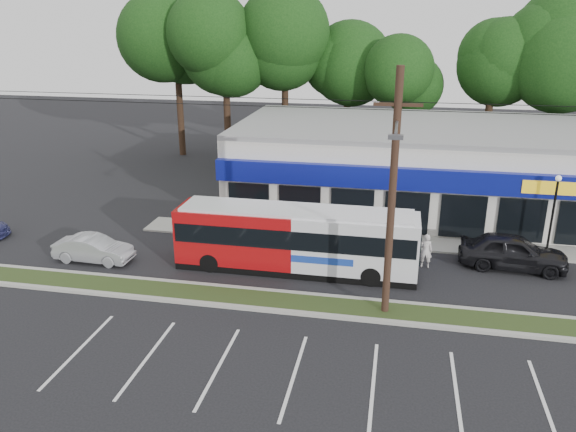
% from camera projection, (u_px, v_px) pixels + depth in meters
% --- Properties ---
extents(ground, '(120.00, 120.00, 0.00)m').
position_uv_depth(ground, '(310.00, 318.00, 22.98)').
color(ground, black).
rests_on(ground, ground).
extents(grass_strip, '(40.00, 1.60, 0.12)m').
position_uv_depth(grass_strip, '(313.00, 305.00, 23.88)').
color(grass_strip, '#2B3C18').
rests_on(grass_strip, ground).
extents(curb_south, '(40.00, 0.25, 0.14)m').
position_uv_depth(curb_south, '(310.00, 314.00, 23.09)').
color(curb_south, '#9E9E93').
rests_on(curb_south, ground).
extents(curb_north, '(40.00, 0.25, 0.14)m').
position_uv_depth(curb_north, '(316.00, 295.00, 24.66)').
color(curb_north, '#9E9E93').
rests_on(curb_north, ground).
extents(sidewalk, '(32.00, 2.20, 0.10)m').
position_uv_depth(sidewalk, '(427.00, 244.00, 30.36)').
color(sidewalk, '#9E9E93').
rests_on(sidewalk, ground).
extents(strip_mall, '(25.00, 12.55, 5.30)m').
position_uv_depth(strip_mall, '(435.00, 166.00, 35.79)').
color(strip_mall, beige).
rests_on(strip_mall, ground).
extents(utility_pole, '(50.00, 2.77, 10.00)m').
position_uv_depth(utility_pole, '(388.00, 188.00, 21.50)').
color(utility_pole, black).
rests_on(utility_pole, ground).
extents(lamp_post, '(0.30, 0.30, 4.25)m').
position_uv_depth(lamp_post, '(554.00, 206.00, 28.20)').
color(lamp_post, black).
rests_on(lamp_post, ground).
extents(tree_line, '(46.76, 6.76, 11.83)m').
position_uv_depth(tree_line, '(415.00, 61.00, 43.47)').
color(tree_line, black).
rests_on(tree_line, ground).
extents(metrobus, '(11.57, 2.48, 3.11)m').
position_uv_depth(metrobus, '(296.00, 238.00, 26.85)').
color(metrobus, '#A00C0F').
rests_on(metrobus, ground).
extents(car_dark, '(5.22, 2.46, 1.72)m').
position_uv_depth(car_dark, '(513.00, 251.00, 27.27)').
color(car_dark, black).
rests_on(car_dark, ground).
extents(car_silver, '(4.00, 1.48, 1.31)m').
position_uv_depth(car_silver, '(93.00, 249.00, 28.12)').
color(car_silver, '#999AA0').
rests_on(car_silver, ground).
extents(pedestrian_a, '(0.65, 0.44, 1.73)m').
position_uv_depth(pedestrian_a, '(426.00, 251.00, 27.36)').
color(pedestrian_a, beige).
rests_on(pedestrian_a, ground).
extents(pedestrian_b, '(0.83, 0.66, 1.67)m').
position_uv_depth(pedestrian_b, '(388.00, 248.00, 27.70)').
color(pedestrian_b, silver).
rests_on(pedestrian_b, ground).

